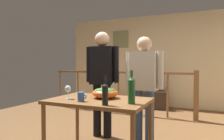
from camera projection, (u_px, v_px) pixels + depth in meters
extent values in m
plane|color=brown|center=(134.00, 140.00, 3.21)|extent=(7.58, 7.58, 0.00)
cube|color=beige|center=(166.00, 61.00, 5.72)|extent=(5.83, 0.10, 2.51)
cube|color=#808458|center=(121.00, 39.00, 6.19)|extent=(0.48, 0.03, 0.50)
cylinder|color=brown|center=(60.00, 89.00, 5.76)|extent=(0.04, 0.04, 0.95)
cylinder|color=brown|center=(78.00, 90.00, 5.52)|extent=(0.04, 0.04, 0.95)
cylinder|color=brown|center=(97.00, 92.00, 5.28)|extent=(0.04, 0.04, 0.95)
cylinder|color=brown|center=(118.00, 93.00, 5.04)|extent=(0.04, 0.04, 0.95)
cylinder|color=brown|center=(142.00, 94.00, 4.80)|extent=(0.04, 0.04, 0.95)
cylinder|color=brown|center=(168.00, 96.00, 4.56)|extent=(0.04, 0.04, 0.95)
cylinder|color=brown|center=(196.00, 98.00, 4.33)|extent=(0.04, 0.04, 0.95)
cube|color=brown|center=(119.00, 72.00, 5.03)|extent=(3.57, 0.07, 0.05)
cube|color=brown|center=(196.00, 95.00, 4.32)|extent=(0.10, 0.10, 1.05)
cube|color=#38281E|center=(150.00, 99.00, 5.59)|extent=(0.90, 0.40, 0.46)
cube|color=black|center=(150.00, 90.00, 5.58)|extent=(0.20, 0.12, 0.02)
cylinder|color=black|center=(150.00, 88.00, 5.58)|extent=(0.03, 0.03, 0.08)
cube|color=black|center=(149.00, 80.00, 5.54)|extent=(0.68, 0.06, 0.40)
cube|color=black|center=(149.00, 80.00, 5.52)|extent=(0.63, 0.01, 0.36)
cube|color=brown|center=(99.00, 101.00, 2.53)|extent=(1.18, 0.78, 0.04)
cylinder|color=brown|center=(44.00, 134.00, 2.45)|extent=(0.05, 0.05, 0.71)
cylinder|color=brown|center=(77.00, 120.00, 3.08)|extent=(0.05, 0.05, 0.71)
cylinder|color=brown|center=(151.00, 129.00, 2.63)|extent=(0.05, 0.05, 0.71)
ellipsoid|color=#DB5B23|center=(105.00, 93.00, 2.60)|extent=(0.33, 0.33, 0.13)
ellipsoid|color=#38702D|center=(105.00, 90.00, 2.60)|extent=(0.27, 0.27, 0.06)
cylinder|color=silver|center=(110.00, 89.00, 2.57)|extent=(0.12, 0.01, 0.17)
cylinder|color=silver|center=(68.00, 99.00, 2.55)|extent=(0.07, 0.07, 0.01)
cylinder|color=silver|center=(68.00, 95.00, 2.55)|extent=(0.01, 0.01, 0.08)
ellipsoid|color=silver|center=(68.00, 89.00, 2.55)|extent=(0.07, 0.07, 0.08)
cylinder|color=black|center=(105.00, 96.00, 2.16)|extent=(0.06, 0.06, 0.20)
cone|color=black|center=(105.00, 84.00, 2.15)|extent=(0.06, 0.06, 0.03)
cylinder|color=black|center=(105.00, 79.00, 2.15)|extent=(0.02, 0.02, 0.08)
cylinder|color=#1E5628|center=(132.00, 92.00, 2.23)|extent=(0.08, 0.08, 0.26)
cone|color=#1E5628|center=(132.00, 78.00, 2.23)|extent=(0.08, 0.08, 0.04)
cylinder|color=#1E5628|center=(132.00, 73.00, 2.23)|extent=(0.03, 0.03, 0.07)
cylinder|color=#3866B2|center=(81.00, 97.00, 2.38)|extent=(0.08, 0.08, 0.11)
torus|color=#3866B2|center=(85.00, 97.00, 2.36)|extent=(0.05, 0.01, 0.05)
cylinder|color=black|center=(107.00, 111.00, 3.35)|extent=(0.13, 0.13, 0.85)
cylinder|color=black|center=(97.00, 110.00, 3.41)|extent=(0.13, 0.13, 0.85)
cube|color=black|center=(102.00, 65.00, 3.36)|extent=(0.38, 0.25, 0.60)
cylinder|color=black|center=(116.00, 64.00, 3.28)|extent=(0.09, 0.09, 0.57)
cylinder|color=black|center=(89.00, 64.00, 3.43)|extent=(0.09, 0.09, 0.57)
sphere|color=#D8A884|center=(102.00, 39.00, 3.34)|extent=(0.23, 0.23, 0.23)
cylinder|color=#3D5684|center=(150.00, 117.00, 3.05)|extent=(0.13, 0.13, 0.80)
cylinder|color=#3D5684|center=(138.00, 116.00, 3.14)|extent=(0.13, 0.13, 0.80)
cube|color=beige|center=(144.00, 71.00, 3.07)|extent=(0.40, 0.25, 0.56)
cylinder|color=beige|center=(160.00, 70.00, 2.96)|extent=(0.09, 0.09, 0.54)
cylinder|color=beige|center=(129.00, 70.00, 3.19)|extent=(0.09, 0.09, 0.54)
sphere|color=#D8A884|center=(144.00, 44.00, 3.06)|extent=(0.22, 0.22, 0.22)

